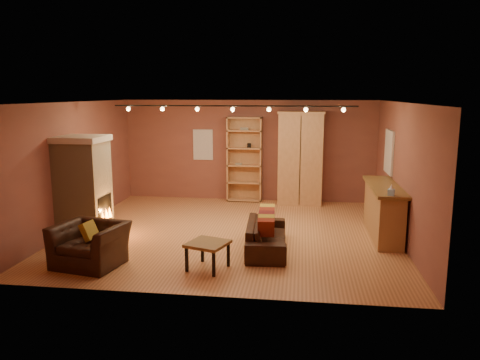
# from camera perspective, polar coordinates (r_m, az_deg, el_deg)

# --- Properties ---
(floor) EXTENTS (7.00, 7.00, 0.00)m
(floor) POSITION_cam_1_polar(r_m,az_deg,el_deg) (10.23, -1.02, -6.42)
(floor) COLOR #A8673B
(floor) RESTS_ON ground
(ceiling) EXTENTS (7.00, 7.00, 0.00)m
(ceiling) POSITION_cam_1_polar(r_m,az_deg,el_deg) (9.79, -1.07, 9.46)
(ceiling) COLOR brown
(ceiling) RESTS_ON back_wall
(back_wall) EXTENTS (7.00, 0.02, 2.80)m
(back_wall) POSITION_cam_1_polar(r_m,az_deg,el_deg) (13.11, 1.08, 3.60)
(back_wall) COLOR brown
(back_wall) RESTS_ON floor
(left_wall) EXTENTS (0.02, 6.50, 2.80)m
(left_wall) POSITION_cam_1_polar(r_m,az_deg,el_deg) (10.99, -19.41, 1.65)
(left_wall) COLOR brown
(left_wall) RESTS_ON floor
(right_wall) EXTENTS (0.02, 6.50, 2.80)m
(right_wall) POSITION_cam_1_polar(r_m,az_deg,el_deg) (10.01, 19.17, 0.85)
(right_wall) COLOR brown
(right_wall) RESTS_ON floor
(fireplace) EXTENTS (1.01, 0.98, 2.12)m
(fireplace) POSITION_cam_1_polar(r_m,az_deg,el_deg) (10.31, -18.51, -0.76)
(fireplace) COLOR #C1B086
(fireplace) RESTS_ON floor
(back_window) EXTENTS (0.56, 0.04, 0.86)m
(back_window) POSITION_cam_1_polar(r_m,az_deg,el_deg) (13.28, -4.53, 4.31)
(back_window) COLOR silver
(back_window) RESTS_ON back_wall
(bookcase) EXTENTS (0.96, 0.37, 2.35)m
(bookcase) POSITION_cam_1_polar(r_m,az_deg,el_deg) (13.02, 0.58, 2.63)
(bookcase) COLOR tan
(bookcase) RESTS_ON floor
(armoire) EXTENTS (1.23, 0.70, 2.51)m
(armoire) POSITION_cam_1_polar(r_m,az_deg,el_deg) (12.72, 7.35, 2.67)
(armoire) COLOR tan
(armoire) RESTS_ON floor
(bar_counter) EXTENTS (0.61, 2.30, 1.10)m
(bar_counter) POSITION_cam_1_polar(r_m,az_deg,el_deg) (10.30, 17.06, -3.56)
(bar_counter) COLOR #A87B4D
(bar_counter) RESTS_ON floor
(tissue_box) EXTENTS (0.16, 0.16, 0.23)m
(tissue_box) POSITION_cam_1_polar(r_m,az_deg,el_deg) (9.19, 17.97, -1.25)
(tissue_box) COLOR #95C9EF
(tissue_box) RESTS_ON bar_counter
(right_window) EXTENTS (0.05, 0.90, 1.00)m
(right_window) POSITION_cam_1_polar(r_m,az_deg,el_deg) (11.33, 17.71, 3.28)
(right_window) COLOR silver
(right_window) RESTS_ON right_wall
(loveseat) EXTENTS (0.65, 1.92, 0.78)m
(loveseat) POSITION_cam_1_polar(r_m,az_deg,el_deg) (9.06, 3.26, -6.13)
(loveseat) COLOR black
(loveseat) RESTS_ON floor
(armchair) EXTENTS (1.26, 0.94, 1.00)m
(armchair) POSITION_cam_1_polar(r_m,az_deg,el_deg) (8.64, -17.86, -6.69)
(armchair) COLOR black
(armchair) RESTS_ON floor
(coffee_table) EXTENTS (0.80, 0.80, 0.48)m
(coffee_table) POSITION_cam_1_polar(r_m,az_deg,el_deg) (8.10, -3.95, -8.05)
(coffee_table) COLOR brown
(coffee_table) RESTS_ON floor
(track_rail) EXTENTS (5.20, 0.09, 0.13)m
(track_rail) POSITION_cam_1_polar(r_m,az_deg,el_deg) (9.99, -0.90, 8.82)
(track_rail) COLOR black
(track_rail) RESTS_ON ceiling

